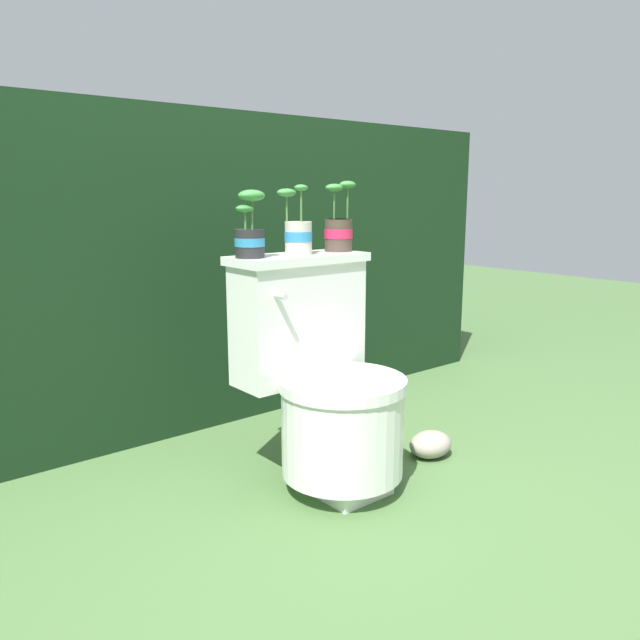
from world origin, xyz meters
TOP-DOWN VIEW (x-y plane):
  - ground_plane at (0.00, 0.00)m, footprint 12.00×12.00m
  - hedge_backdrop at (0.00, 1.27)m, footprint 3.39×0.91m
  - toilet at (0.04, 0.11)m, footprint 0.50×0.56m
  - potted_plant_left at (-0.16, 0.25)m, footprint 0.11×0.11m
  - potted_plant_midleft at (0.04, 0.25)m, footprint 0.11×0.10m
  - potted_plant_middle at (0.23, 0.26)m, footprint 0.13×0.10m
  - garden_stone at (0.48, 0.00)m, footprint 0.18×0.14m

SIDE VIEW (x-z plane):
  - ground_plane at x=0.00m, z-range 0.00..0.00m
  - garden_stone at x=0.48m, z-range 0.00..0.10m
  - toilet at x=0.04m, z-range -0.04..0.75m
  - hedge_backdrop at x=0.00m, z-range 0.00..1.34m
  - potted_plant_midleft at x=0.04m, z-range 0.75..0.98m
  - potted_plant_left at x=-0.16m, z-range 0.76..0.98m
  - potted_plant_middle at x=0.23m, z-range 0.74..1.00m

